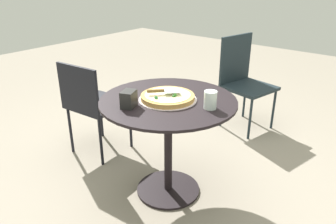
{
  "coord_description": "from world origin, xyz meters",
  "views": [
    {
      "loc": [
        -1.27,
        1.55,
        1.52
      ],
      "look_at": [
        -0.0,
        0.01,
        0.63
      ],
      "focal_mm": 35.32,
      "sensor_mm": 36.0,
      "label": 1
    }
  ],
  "objects_px": {
    "patio_table": "(168,124)",
    "patio_chair_near": "(92,101)",
    "pizza_on_tray": "(168,97)",
    "pizza_server": "(163,91)",
    "napkin_dispenser": "(129,99)",
    "patio_chair_far": "(243,77)",
    "drinking_cup": "(210,100)"
  },
  "relations": [
    {
      "from": "patio_table",
      "to": "patio_chair_near",
      "type": "xyz_separation_m",
      "value": [
        0.83,
        -0.02,
        -0.05
      ]
    },
    {
      "from": "patio_table",
      "to": "patio_chair_near",
      "type": "relative_size",
      "value": 1.1
    },
    {
      "from": "pizza_on_tray",
      "to": "pizza_server",
      "type": "relative_size",
      "value": 2.02
    },
    {
      "from": "napkin_dispenser",
      "to": "patio_chair_far",
      "type": "height_order",
      "value": "patio_chair_far"
    },
    {
      "from": "pizza_server",
      "to": "drinking_cup",
      "type": "xyz_separation_m",
      "value": [
        -0.31,
        -0.07,
        -0.0
      ]
    },
    {
      "from": "patio_table",
      "to": "napkin_dispenser",
      "type": "bearing_deg",
      "value": 66.81
    },
    {
      "from": "pizza_on_tray",
      "to": "patio_chair_near",
      "type": "bearing_deg",
      "value": -1.46
    },
    {
      "from": "patio_table",
      "to": "pizza_server",
      "type": "xyz_separation_m",
      "value": [
        0.02,
        0.02,
        0.24
      ]
    },
    {
      "from": "pizza_server",
      "to": "patio_chair_far",
      "type": "bearing_deg",
      "value": -85.24
    },
    {
      "from": "patio_table",
      "to": "drinking_cup",
      "type": "xyz_separation_m",
      "value": [
        -0.29,
        -0.05,
        0.23
      ]
    },
    {
      "from": "pizza_server",
      "to": "napkin_dispenser",
      "type": "relative_size",
      "value": 1.8
    },
    {
      "from": "patio_table",
      "to": "patio_chair_far",
      "type": "bearing_deg",
      "value": -84.2
    },
    {
      "from": "pizza_on_tray",
      "to": "pizza_server",
      "type": "distance_m",
      "value": 0.05
    },
    {
      "from": "drinking_cup",
      "to": "patio_chair_far",
      "type": "relative_size",
      "value": 0.12
    },
    {
      "from": "patio_chair_near",
      "to": "patio_chair_far",
      "type": "xyz_separation_m",
      "value": [
        -0.7,
        -1.32,
        0.02
      ]
    },
    {
      "from": "drinking_cup",
      "to": "patio_chair_near",
      "type": "distance_m",
      "value": 1.16
    },
    {
      "from": "pizza_on_tray",
      "to": "patio_chair_near",
      "type": "relative_size",
      "value": 0.46
    },
    {
      "from": "pizza_on_tray",
      "to": "patio_chair_far",
      "type": "relative_size",
      "value": 0.42
    },
    {
      "from": "patio_table",
      "to": "patio_chair_far",
      "type": "distance_m",
      "value": 1.34
    },
    {
      "from": "pizza_server",
      "to": "napkin_dispenser",
      "type": "height_order",
      "value": "napkin_dispenser"
    },
    {
      "from": "napkin_dispenser",
      "to": "patio_chair_near",
      "type": "bearing_deg",
      "value": 48.21
    },
    {
      "from": "patio_table",
      "to": "pizza_server",
      "type": "distance_m",
      "value": 0.24
    },
    {
      "from": "pizza_server",
      "to": "patio_table",
      "type": "bearing_deg",
      "value": -133.94
    },
    {
      "from": "patio_table",
      "to": "napkin_dispenser",
      "type": "height_order",
      "value": "napkin_dispenser"
    },
    {
      "from": "napkin_dispenser",
      "to": "patio_chair_near",
      "type": "distance_m",
      "value": 0.82
    },
    {
      "from": "pizza_on_tray",
      "to": "napkin_dispenser",
      "type": "distance_m",
      "value": 0.27
    },
    {
      "from": "patio_chair_near",
      "to": "patio_chair_far",
      "type": "distance_m",
      "value": 1.49
    },
    {
      "from": "patio_table",
      "to": "patio_chair_far",
      "type": "xyz_separation_m",
      "value": [
        0.14,
        -1.33,
        -0.03
      ]
    },
    {
      "from": "napkin_dispenser",
      "to": "pizza_on_tray",
      "type": "bearing_deg",
      "value": -45.95
    },
    {
      "from": "patio_table",
      "to": "pizza_on_tray",
      "type": "height_order",
      "value": "pizza_on_tray"
    },
    {
      "from": "patio_table",
      "to": "napkin_dispenser",
      "type": "relative_size",
      "value": 8.63
    },
    {
      "from": "napkin_dispenser",
      "to": "patio_chair_near",
      "type": "xyz_separation_m",
      "value": [
        0.73,
        -0.27,
        -0.28
      ]
    }
  ]
}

